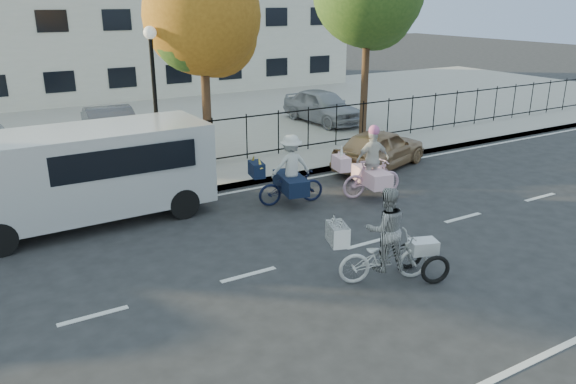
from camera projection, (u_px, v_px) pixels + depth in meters
ground at (249, 275)px, 11.13m from camera, size 120.00×120.00×0.00m
road_markings at (249, 275)px, 11.13m from camera, size 60.00×9.52×0.01m
curb at (164, 198)px, 15.21m from camera, size 60.00×0.10×0.15m
sidewalk at (152, 187)px, 16.07m from camera, size 60.00×2.20×0.15m
parking_lot at (85, 129)px, 23.30m from camera, size 60.00×15.60×0.15m
iron_fence at (139, 151)px, 16.69m from camera, size 58.00×0.06×1.50m
building at (39, 41)px, 30.48m from camera, size 34.00×10.00×6.00m
lamppost at (153, 76)px, 15.88m from camera, size 0.36×0.36×4.33m
street_sign at (74, 145)px, 15.31m from camera, size 0.85×0.06×1.80m
zebra_trike at (385, 245)px, 10.71m from camera, size 2.20×1.39×1.89m
unicorn_bike at (371, 171)px, 15.31m from camera, size 2.03×1.44×2.01m
bull_bike at (290, 177)px, 14.78m from camera, size 2.07×1.44×1.87m
white_van at (79, 173)px, 13.31m from camera, size 6.50×2.32×2.30m
gold_sedan at (380, 148)px, 17.95m from camera, size 4.11×2.72×1.30m
lot_car_c at (112, 130)px, 19.42m from camera, size 1.92×4.55×1.46m
lot_car_d at (323, 106)px, 23.91m from camera, size 1.90×4.21×1.40m
tree_mid at (206, 22)px, 16.85m from camera, size 3.56×3.53×6.48m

